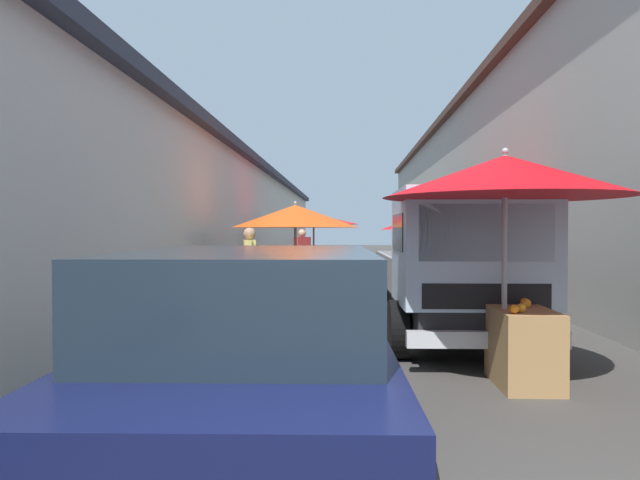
% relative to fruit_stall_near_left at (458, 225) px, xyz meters
% --- Properties ---
extents(ground, '(90.00, 90.00, 0.00)m').
position_rel_fruit_stall_near_left_xyz_m(ground, '(2.66, 2.01, -1.69)').
color(ground, '#3D3A38').
extents(building_left_whitewash, '(49.80, 7.50, 3.97)m').
position_rel_fruit_stall_near_left_xyz_m(building_left_whitewash, '(4.91, 8.94, 0.31)').
color(building_left_whitewash, silver).
rests_on(building_left_whitewash, ground).
extents(building_right_concrete, '(49.80, 7.50, 6.00)m').
position_rel_fruit_stall_near_left_xyz_m(building_right_concrete, '(4.91, -4.91, 1.32)').
color(building_right_concrete, '#A39E93').
rests_on(building_right_concrete, ground).
extents(fruit_stall_near_left, '(2.53, 2.53, 2.19)m').
position_rel_fruit_stall_near_left_xyz_m(fruit_stall_near_left, '(0.00, 0.00, 0.00)').
color(fruit_stall_near_left, '#9E9EA3').
rests_on(fruit_stall_near_left, ground).
extents(fruit_stall_near_right, '(2.26, 2.26, 2.09)m').
position_rel_fruit_stall_near_left_xyz_m(fruit_stall_near_right, '(2.87, 0.36, -0.18)').
color(fruit_stall_near_right, '#9E9EA3').
rests_on(fruit_stall_near_right, ground).
extents(fruit_stall_mid_lane, '(2.66, 2.66, 2.18)m').
position_rel_fruit_stall_near_left_xyz_m(fruit_stall_mid_lane, '(-0.48, 3.45, 0.04)').
color(fruit_stall_mid_lane, '#9E9EA3').
rests_on(fruit_stall_mid_lane, ground).
extents(fruit_stall_far_left, '(2.51, 2.51, 2.43)m').
position_rel_fruit_stall_near_left_xyz_m(fruit_stall_far_left, '(-6.41, 0.75, 0.22)').
color(fruit_stall_far_left, '#9E9EA3').
rests_on(fruit_stall_far_left, ground).
extents(fruit_stall_far_right, '(2.76, 2.76, 2.13)m').
position_rel_fruit_stall_near_left_xyz_m(fruit_stall_far_right, '(4.75, 3.39, 0.02)').
color(fruit_stall_far_right, '#9E9EA3').
rests_on(fruit_stall_far_right, ground).
extents(hatchback_car, '(3.96, 2.01, 1.45)m').
position_rel_fruit_stall_near_left_xyz_m(hatchback_car, '(-8.49, 3.01, -0.95)').
color(hatchback_car, '#0F1438').
rests_on(hatchback_car, ground).
extents(delivery_truck, '(4.95, 2.04, 2.08)m').
position_rel_fruit_stall_near_left_xyz_m(delivery_truck, '(-4.62, 0.90, -0.65)').
color(delivery_truck, black).
rests_on(delivery_truck, ground).
extents(vendor_by_crates, '(0.63, 0.30, 1.63)m').
position_rel_fruit_stall_near_left_xyz_m(vendor_by_crates, '(-2.25, 4.13, -0.75)').
color(vendor_by_crates, '#232328').
rests_on(vendor_by_crates, ground).
extents(vendor_in_shade, '(0.49, 0.47, 1.61)m').
position_rel_fruit_stall_near_left_xyz_m(vendor_in_shade, '(3.49, 3.64, -0.76)').
color(vendor_in_shade, '#665B4C').
rests_on(vendor_in_shade, ground).
extents(parked_scooter, '(1.68, 0.49, 1.14)m').
position_rel_fruit_stall_near_left_xyz_m(parked_scooter, '(4.48, 0.63, -1.24)').
color(parked_scooter, black).
rests_on(parked_scooter, ground).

